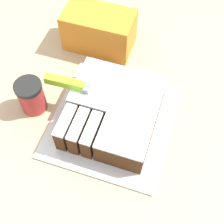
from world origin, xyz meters
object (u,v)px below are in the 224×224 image
object	(u,v)px
cake_board	(112,120)
knife	(78,86)
coffee_cup	(31,96)
cake	(114,111)
storage_box	(99,30)

from	to	relation	value
cake_board	knife	xyz separation A→B (m)	(-0.10, 0.02, 0.09)
coffee_cup	cake	bearing A→B (deg)	6.82
storage_box	cake_board	bearing A→B (deg)	-63.92
cake	storage_box	distance (m)	0.30
cake	coffee_cup	distance (m)	0.23
cake	coffee_cup	world-z (taller)	coffee_cup
cake	storage_box	size ratio (longest dim) A/B	1.21
knife	coffee_cup	xyz separation A→B (m)	(-0.13, -0.04, -0.04)
cake_board	coffee_cup	distance (m)	0.23
coffee_cup	storage_box	size ratio (longest dim) A/B	0.47
cake_board	cake	size ratio (longest dim) A/B	1.32
cake	knife	bearing A→B (deg)	171.02
storage_box	cake	bearing A→B (deg)	-62.95
cake	storage_box	xyz separation A→B (m)	(-0.14, 0.27, 0.02)
coffee_cup	storage_box	world-z (taller)	storage_box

